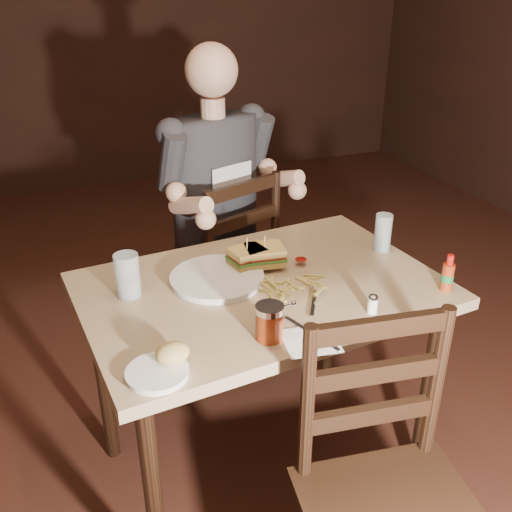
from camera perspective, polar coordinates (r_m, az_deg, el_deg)
name	(u,v)px	position (r m, az deg, el deg)	size (l,w,h in m)	color
room_shell	(167,92)	(1.46, -8.84, 15.90)	(7.00, 7.00, 7.00)	black
main_table	(262,309)	(1.86, 0.57, -5.31)	(1.18, 0.84, 0.77)	tan
chair_far	(217,269)	(2.57, -3.93, -1.28)	(0.43, 0.47, 0.93)	black
diner	(221,166)	(2.35, -3.57, 8.93)	(0.55, 0.43, 0.95)	#2E2F34
dinner_plate	(217,279)	(1.83, -3.91, -2.34)	(0.29, 0.29, 0.02)	white
sandwich_left	(265,249)	(1.89, 0.87, 0.72)	(0.12, 0.10, 0.10)	tan
sandwich_right	(247,252)	(1.88, -0.90, 0.43)	(0.11, 0.09, 0.10)	tan
fries_pile	(291,283)	(1.76, 3.55, -2.74)	(0.25, 0.18, 0.04)	tan
ketchup_dollop	(301,259)	(1.93, 4.52, -0.33)	(0.04, 0.04, 0.01)	maroon
glass_left	(128,275)	(1.77, -12.72, -1.90)	(0.08, 0.08, 0.14)	silver
glass_right	(383,233)	(2.06, 12.58, 2.30)	(0.06, 0.06, 0.14)	silver
hot_sauce	(448,273)	(1.86, 18.65, -1.58)	(0.04, 0.04, 0.12)	maroon
salt_shaker	(373,304)	(1.69, 11.57, -4.74)	(0.03, 0.03, 0.05)	white
syrup_dispenser	(269,322)	(1.54, 1.35, -6.64)	(0.08, 0.08, 0.10)	maroon
napkin	(310,341)	(1.56, 5.44, -8.45)	(0.15, 0.14, 0.00)	white
knife	(311,333)	(1.58, 5.55, -7.71)	(0.01, 0.21, 0.00)	silver
fork	(314,303)	(1.72, 5.79, -4.67)	(0.01, 0.15, 0.00)	silver
side_plate	(157,374)	(1.45, -9.83, -11.56)	(0.15, 0.15, 0.01)	white
bread_roll	(172,353)	(1.46, -8.35, -9.57)	(0.09, 0.07, 0.05)	tan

